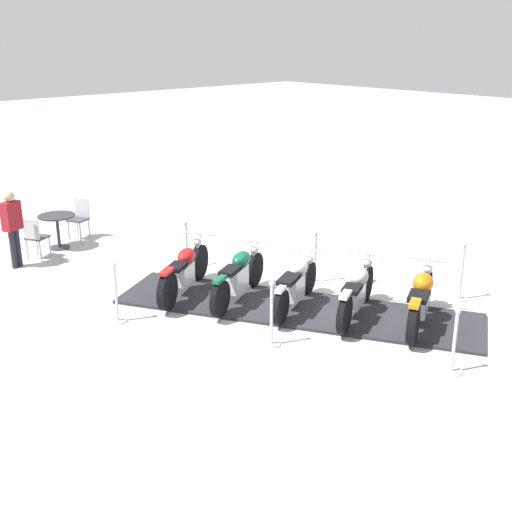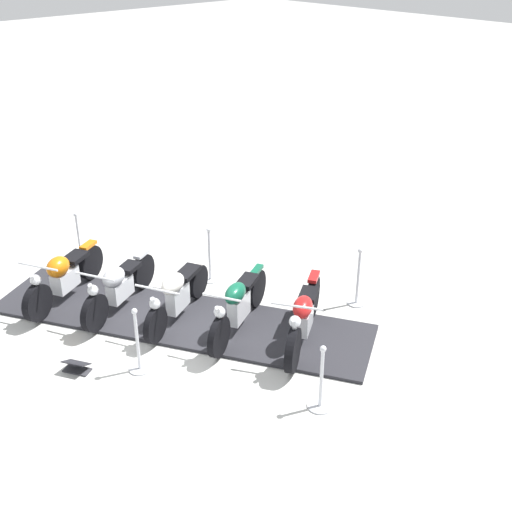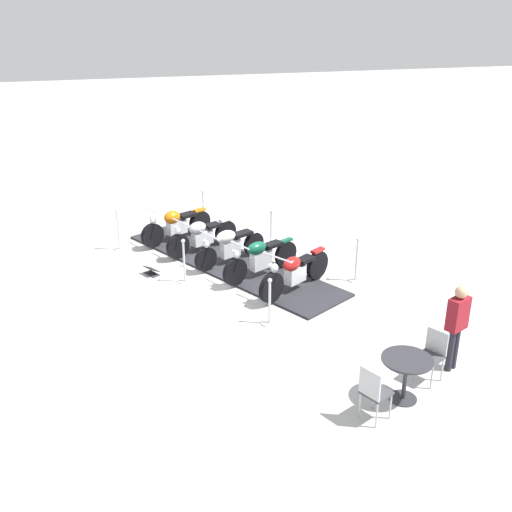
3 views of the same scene
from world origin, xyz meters
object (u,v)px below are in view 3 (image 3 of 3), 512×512
object	(u,v)px
motorcycle_chrome	(201,235)
stanchion_right_rear	(270,310)
cafe_chair_near_table	(374,391)
stanchion_right_mid	(184,269)
motorcycle_forest	(260,257)
stanchion_left_front	(204,213)
motorcycle_maroon	(295,272)
stanchion_right_front	(119,235)
stanchion_left_mid	(271,235)
cafe_chair_across_table	(432,352)
cafe_table	(406,369)
stanchion_left_rear	(356,267)
motorcycle_cream	(229,245)
bystander_person	(457,321)
info_placard	(152,272)
motorcycle_copper	(176,224)

from	to	relation	value
motorcycle_chrome	stanchion_right_rear	xyz separation A→B (m)	(-0.63, 4.06, -0.20)
cafe_chair_near_table	motorcycle_chrome	bearing A→B (deg)	74.79
stanchion_right_mid	motorcycle_forest	bearing A→B (deg)	171.45
motorcycle_chrome	stanchion_left_front	xyz separation A→B (m)	(-0.49, -2.20, -0.17)
motorcycle_maroon	stanchion_left_front	size ratio (longest dim) A/B	1.98
stanchion_left_front	stanchion_right_front	bearing A→B (deg)	28.84
stanchion_left_mid	cafe_chair_across_table	xyz separation A→B (m)	(-0.92, 6.47, 0.16)
stanchion_right_front	cafe_table	distance (m)	8.89
stanchion_left_rear	motorcycle_cream	bearing A→B (deg)	-32.97
motorcycle_forest	bystander_person	distance (m)	5.15
motorcycle_chrome	motorcycle_maroon	world-z (taller)	motorcycle_maroon
stanchion_right_rear	info_placard	bearing A→B (deg)	-56.16
info_placard	motorcycle_forest	bearing A→B (deg)	-138.62
info_placard	cafe_chair_across_table	distance (m)	7.07
motorcycle_chrome	stanchion_right_front	distance (m)	2.20
cafe_table	cafe_chair_near_table	xyz separation A→B (m)	(0.75, 0.35, -0.04)
motorcycle_copper	stanchion_left_rear	xyz separation A→B (m)	(-3.69, 3.62, -0.14)
cafe_chair_across_table	cafe_table	bearing A→B (deg)	0.00
motorcycle_maroon	cafe_table	size ratio (longest dim) A/B	2.41
motorcycle_forest	stanchion_left_mid	xyz separation A→B (m)	(-0.78, -1.67, -0.15)
motorcycle_copper	stanchion_right_mid	bearing A→B (deg)	59.41
stanchion_left_front	cafe_table	distance (m)	9.43
motorcycle_forest	info_placard	bearing A→B (deg)	-45.24
motorcycle_maroon	motorcycle_forest	bearing A→B (deg)	-92.45
stanchion_left_mid	stanchion_right_rear	world-z (taller)	stanchion_left_mid
stanchion_left_mid	cafe_table	size ratio (longest dim) A/B	1.30
motorcycle_chrome	stanchion_left_rear	size ratio (longest dim) A/B	1.85
motorcycle_maroon	cafe_table	xyz separation A→B (m)	(-0.45, 4.25, 0.09)
stanchion_right_front	info_placard	xyz separation A→B (m)	(-0.63, 1.81, -0.34)
info_placard	stanchion_left_mid	bearing A→B (deg)	-105.39
motorcycle_forest	stanchion_left_mid	size ratio (longest dim) A/B	1.89
stanchion_left_front	stanchion_right_front	size ratio (longest dim) A/B	0.92
motorcycle_maroon	info_placard	world-z (taller)	motorcycle_maroon
bystander_person	stanchion_left_front	bearing A→B (deg)	-5.50
motorcycle_maroon	stanchion_right_front	xyz separation A→B (m)	(3.63, -3.65, -0.10)
stanchion_left_mid	bystander_person	xyz separation A→B (m)	(-1.45, 6.29, 0.60)
motorcycle_maroon	stanchion_left_mid	distance (m)	2.63
motorcycle_copper	stanchion_left_mid	world-z (taller)	stanchion_left_mid
motorcycle_cream	stanchion_right_front	distance (m)	3.12
info_placard	stanchion_right_rear	bearing A→B (deg)	-175.01
cafe_chair_across_table	motorcycle_chrome	bearing A→B (deg)	-96.37
bystander_person	info_placard	bearing A→B (deg)	17.26
stanchion_left_front	cafe_chair_across_table	xyz separation A→B (m)	(-2.26, 8.90, 0.21)
stanchion_right_front	bystander_person	distance (m)	9.07
motorcycle_maroon	cafe_chair_across_table	distance (m)	4.03
motorcycle_copper	motorcycle_forest	distance (m)	3.25
motorcycle_chrome	cafe_chair_across_table	distance (m)	7.24
motorcycle_forest	cafe_chair_across_table	distance (m)	5.10
motorcycle_cream	stanchion_right_mid	size ratio (longest dim) A/B	1.82
motorcycle_cream	stanchion_right_rear	bearing A→B (deg)	66.98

